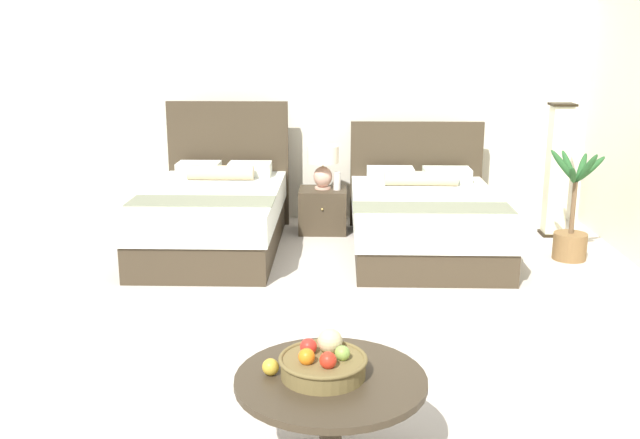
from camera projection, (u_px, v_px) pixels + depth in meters
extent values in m
cube|color=#BBB1A5|center=(311.00, 324.00, 5.19)|extent=(9.56, 9.93, 0.02)
cube|color=silver|center=(322.00, 101.00, 7.92)|extent=(9.56, 0.12, 2.67)
cube|color=#3B3021|center=(213.00, 235.00, 6.88)|extent=(1.24, 2.04, 0.33)
cube|color=white|center=(212.00, 204.00, 6.81)|extent=(1.28, 2.08, 0.27)
cube|color=#3B3021|center=(229.00, 164.00, 7.77)|extent=(1.31, 0.07, 1.36)
cube|color=silver|center=(199.00, 169.00, 7.50)|extent=(0.44, 0.30, 0.14)
cube|color=silver|center=(250.00, 169.00, 7.48)|extent=(0.44, 0.30, 0.14)
cylinder|color=#C4AF88|center=(220.00, 173.00, 7.25)|extent=(0.68, 0.15, 0.15)
cube|color=gray|center=(202.00, 201.00, 6.31)|extent=(1.29, 0.45, 0.01)
cube|color=#3B3021|center=(425.00, 238.00, 6.83)|extent=(1.35, 2.00, 0.29)
cube|color=white|center=(426.00, 210.00, 6.76)|extent=(1.39, 2.04, 0.27)
cube|color=#3B3021|center=(416.00, 174.00, 7.72)|extent=(1.42, 0.07, 1.15)
cube|color=white|center=(390.00, 174.00, 7.43)|extent=(0.49, 0.30, 0.14)
cube|color=white|center=(447.00, 175.00, 7.41)|extent=(0.49, 0.30, 0.14)
cylinder|color=#C4AF88|center=(421.00, 178.00, 7.19)|extent=(0.74, 0.15, 0.15)
cube|color=gray|center=(432.00, 208.00, 6.25)|extent=(1.41, 0.43, 0.01)
cube|color=#3B3021|center=(323.00, 210.00, 7.57)|extent=(0.50, 0.46, 0.46)
sphere|color=tan|center=(322.00, 209.00, 7.32)|extent=(0.02, 0.02, 0.02)
cylinder|color=#D6A48D|center=(323.00, 188.00, 7.53)|extent=(0.17, 0.17, 0.02)
ellipsoid|color=#D6A48D|center=(323.00, 177.00, 7.50)|extent=(0.20, 0.20, 0.22)
cylinder|color=#99844C|center=(323.00, 165.00, 7.47)|extent=(0.02, 0.02, 0.04)
cylinder|color=beige|center=(323.00, 154.00, 7.44)|extent=(0.33, 0.33, 0.18)
cylinder|color=silver|center=(337.00, 181.00, 7.45)|extent=(0.08, 0.08, 0.18)
torus|color=silver|center=(337.00, 173.00, 7.42)|extent=(0.08, 0.08, 0.01)
cylinder|color=#3B3021|center=(331.00, 426.00, 3.39)|extent=(0.11, 0.11, 0.44)
cylinder|color=#3B3021|center=(331.00, 380.00, 3.33)|extent=(0.91, 0.91, 0.04)
cylinder|color=brown|center=(323.00, 367.00, 3.32)|extent=(0.40, 0.40, 0.09)
torus|color=brown|center=(323.00, 359.00, 3.31)|extent=(0.42, 0.42, 0.02)
sphere|color=red|center=(328.00, 360.00, 3.22)|extent=(0.08, 0.08, 0.08)
sphere|color=#83AA48|center=(342.00, 353.00, 3.30)|extent=(0.07, 0.07, 0.07)
sphere|color=#CCBB8B|center=(330.00, 341.00, 3.38)|extent=(0.12, 0.12, 0.12)
sphere|color=red|center=(308.00, 347.00, 3.36)|extent=(0.08, 0.08, 0.08)
sphere|color=orange|center=(307.00, 357.00, 3.26)|extent=(0.08, 0.08, 0.08)
sphere|color=gold|center=(271.00, 367.00, 3.33)|extent=(0.08, 0.08, 0.08)
cube|color=black|center=(552.00, 233.00, 7.48)|extent=(0.24, 0.24, 0.03)
cube|color=beige|center=(557.00, 170.00, 7.32)|extent=(0.20, 0.20, 1.32)
cube|color=black|center=(563.00, 104.00, 7.15)|extent=(0.24, 0.24, 0.02)
cylinder|color=brown|center=(570.00, 246.00, 6.64)|extent=(0.31, 0.31, 0.25)
cylinder|color=brown|center=(573.00, 208.00, 6.55)|extent=(0.04, 0.04, 0.49)
ellipsoid|color=#275829|center=(590.00, 169.00, 6.43)|extent=(0.27, 0.11, 0.29)
ellipsoid|color=#275829|center=(581.00, 168.00, 6.54)|extent=(0.20, 0.24, 0.30)
ellipsoid|color=#275829|center=(569.00, 166.00, 6.54)|extent=(0.15, 0.23, 0.31)
ellipsoid|color=#275829|center=(563.00, 166.00, 6.47)|extent=(0.29, 0.09, 0.33)
ellipsoid|color=#275829|center=(573.00, 175.00, 6.36)|extent=(0.17, 0.26, 0.24)
ellipsoid|color=#275829|center=(587.00, 169.00, 6.34)|extent=(0.15, 0.28, 0.34)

